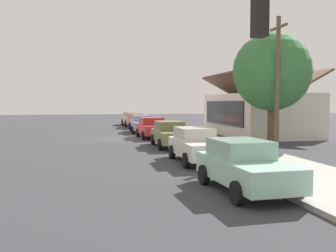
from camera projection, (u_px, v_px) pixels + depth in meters
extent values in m
plane|color=#38383D|center=(117.00, 139.00, 28.95)|extent=(120.00, 120.00, 0.00)
cube|color=#A3A099|center=(188.00, 136.00, 30.07)|extent=(60.00, 4.20, 0.16)
cube|color=silver|center=(130.00, 119.00, 46.59)|extent=(4.50, 1.97, 0.70)
cube|color=#A0A2A6|center=(129.00, 114.00, 46.98)|extent=(2.20, 1.63, 0.56)
cylinder|color=black|center=(137.00, 123.00, 45.38)|extent=(0.67, 0.26, 0.66)
cylinder|color=black|center=(123.00, 123.00, 45.13)|extent=(0.67, 0.26, 0.66)
cylinder|color=black|center=(136.00, 122.00, 48.08)|extent=(0.67, 0.26, 0.66)
cylinder|color=black|center=(122.00, 122.00, 47.83)|extent=(0.67, 0.26, 0.66)
cube|color=#EA8C75|center=(136.00, 122.00, 41.18)|extent=(4.89, 1.99, 0.70)
cube|color=tan|center=(135.00, 116.00, 41.60)|extent=(2.39, 1.64, 0.56)
cylinder|color=black|center=(146.00, 126.00, 39.99)|extent=(0.67, 0.26, 0.66)
cylinder|color=black|center=(130.00, 126.00, 39.54)|extent=(0.67, 0.26, 0.66)
cylinder|color=black|center=(141.00, 124.00, 42.86)|extent=(0.67, 0.26, 0.66)
cylinder|color=black|center=(126.00, 124.00, 42.41)|extent=(0.67, 0.26, 0.66)
cube|color=#8CB7E0|center=(141.00, 125.00, 34.87)|extent=(4.78, 1.95, 0.70)
cube|color=#779CBE|center=(141.00, 118.00, 35.30)|extent=(2.33, 1.62, 0.56)
cylinder|color=black|center=(152.00, 130.00, 33.59)|extent=(0.67, 0.25, 0.66)
cylinder|color=black|center=(133.00, 130.00, 33.33)|extent=(0.67, 0.25, 0.66)
cylinder|color=black|center=(149.00, 128.00, 36.46)|extent=(0.67, 0.25, 0.66)
cylinder|color=black|center=(131.00, 128.00, 36.20)|extent=(0.67, 0.25, 0.66)
cube|color=red|center=(152.00, 129.00, 29.44)|extent=(4.45, 2.03, 0.70)
cube|color=#A9272B|center=(151.00, 121.00, 29.83)|extent=(2.16, 1.73, 0.56)
cylinder|color=black|center=(168.00, 135.00, 28.37)|extent=(0.67, 0.24, 0.66)
cylinder|color=black|center=(143.00, 136.00, 27.92)|extent=(0.67, 0.24, 0.66)
cylinder|color=black|center=(160.00, 132.00, 31.00)|extent=(0.67, 0.24, 0.66)
cylinder|color=black|center=(138.00, 133.00, 30.56)|extent=(0.67, 0.24, 0.66)
cube|color=olive|center=(171.00, 136.00, 23.56)|extent=(4.75, 1.88, 0.70)
cube|color=#61683C|center=(169.00, 126.00, 23.99)|extent=(2.29, 1.62, 0.56)
cylinder|color=black|center=(190.00, 144.00, 22.32)|extent=(0.66, 0.23, 0.66)
cylinder|color=black|center=(160.00, 144.00, 21.98)|extent=(0.66, 0.23, 0.66)
cylinder|color=black|center=(180.00, 139.00, 25.19)|extent=(0.66, 0.23, 0.66)
cylinder|color=black|center=(153.00, 140.00, 24.85)|extent=(0.66, 0.23, 0.66)
cube|color=silver|center=(197.00, 148.00, 17.47)|extent=(4.54, 1.73, 0.70)
cube|color=beige|center=(194.00, 133.00, 17.88)|extent=(2.18, 1.51, 0.56)
cylinder|color=black|center=(225.00, 159.00, 16.29)|extent=(0.66, 0.22, 0.66)
cylinder|color=black|center=(186.00, 160.00, 15.94)|extent=(0.66, 0.22, 0.66)
cylinder|color=black|center=(205.00, 151.00, 19.04)|extent=(0.66, 0.22, 0.66)
cylinder|color=black|center=(172.00, 152.00, 18.69)|extent=(0.66, 0.22, 0.66)
cube|color=#9ED1BC|center=(245.00, 170.00, 11.71)|extent=(4.39, 1.95, 0.70)
cube|color=#86B1A0|center=(240.00, 148.00, 12.09)|extent=(2.14, 1.64, 0.56)
cylinder|color=black|center=(295.00, 189.00, 10.65)|extent=(0.67, 0.25, 0.66)
cylinder|color=black|center=(237.00, 193.00, 10.22)|extent=(0.67, 0.25, 0.66)
cylinder|color=black|center=(251.00, 172.00, 13.24)|extent=(0.67, 0.25, 0.66)
cylinder|color=black|center=(204.00, 175.00, 12.81)|extent=(0.67, 0.25, 0.66)
cube|color=silver|center=(258.00, 115.00, 32.21)|extent=(10.95, 6.15, 3.48)
cube|color=black|center=(223.00, 113.00, 31.57)|extent=(8.76, 0.08, 1.95)
cube|color=brown|center=(241.00, 84.00, 31.74)|extent=(11.55, 3.37, 1.89)
cube|color=brown|center=(275.00, 85.00, 32.36)|extent=(11.55, 3.37, 1.89)
cylinder|color=brown|center=(271.00, 120.00, 23.45)|extent=(0.44, 0.44, 3.35)
sphere|color=#38753D|center=(272.00, 72.00, 23.27)|extent=(4.81, 4.81, 4.81)
cube|color=black|center=(260.00, 15.00, 6.75)|extent=(0.28, 0.24, 0.80)
sphere|color=red|center=(256.00, 2.00, 6.88)|extent=(0.16, 0.16, 0.16)
sphere|color=yellow|center=(256.00, 16.00, 6.89)|extent=(0.16, 0.16, 0.16)
sphere|color=green|center=(256.00, 31.00, 6.91)|extent=(0.16, 0.16, 0.16)
cylinder|color=brown|center=(278.00, 85.00, 20.92)|extent=(0.24, 0.24, 7.50)
cube|color=brown|center=(279.00, 27.00, 20.72)|extent=(1.80, 0.12, 0.12)
cylinder|color=red|center=(147.00, 123.00, 42.24)|extent=(0.22, 0.22, 0.55)
sphere|color=red|center=(147.00, 120.00, 42.22)|extent=(0.18, 0.18, 0.18)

